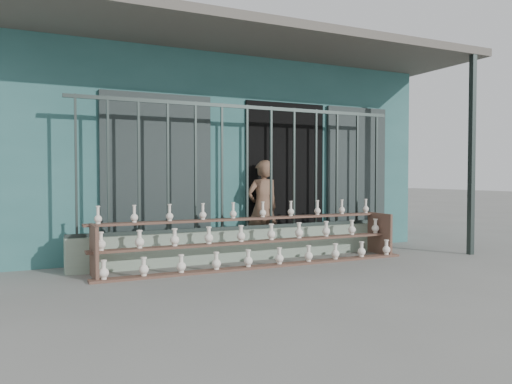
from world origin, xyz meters
name	(u,v)px	position (x,y,z in m)	size (l,w,h in m)	color
ground	(291,276)	(0.00, 0.00, 0.00)	(60.00, 60.00, 0.00)	slate
workshop_building	(186,156)	(0.00, 4.23, 1.62)	(7.40, 6.60, 3.21)	#306564
parapet_wall	(247,244)	(0.00, 1.30, 0.23)	(5.00, 0.20, 0.45)	#8EA58E
security_fence	(247,167)	(0.00, 1.30, 1.35)	(5.00, 0.04, 1.80)	#283330
shelf_rack	(256,239)	(-0.05, 0.89, 0.36)	(4.50, 0.68, 0.85)	brown
elderly_woman	(263,208)	(0.39, 1.58, 0.73)	(0.54, 0.35, 1.46)	brown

